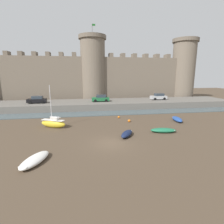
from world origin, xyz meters
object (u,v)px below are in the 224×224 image
at_px(rowboat_near_channel_left, 127,134).
at_px(rowboat_midflat_centre, 35,160).
at_px(mooring_buoy_near_shore, 129,121).
at_px(rowboat_foreground_right, 177,119).
at_px(car_quay_east, 101,98).
at_px(sailboat_midflat_left, 53,123).
at_px(rowboat_near_channel_right, 163,130).
at_px(car_quay_centre_west, 37,100).
at_px(mooring_buoy_off_centre, 119,117).
at_px(car_quay_centre_east, 159,97).

xyz_separation_m(rowboat_near_channel_left, rowboat_midflat_centre, (-9.76, -5.45, -0.03)).
bearing_deg(mooring_buoy_near_shore, rowboat_midflat_centre, -134.22).
bearing_deg(rowboat_foreground_right, car_quay_east, 128.17).
xyz_separation_m(sailboat_midflat_left, mooring_buoy_near_shore, (11.98, 1.18, -0.47)).
bearing_deg(car_quay_east, mooring_buoy_near_shore, -76.38).
relative_size(rowboat_near_channel_right, car_quay_east, 0.88).
height_order(sailboat_midflat_left, rowboat_midflat_centre, sailboat_midflat_left).
bearing_deg(car_quay_centre_west, rowboat_near_channel_left, -52.61).
height_order(rowboat_foreground_right, rowboat_near_channel_left, rowboat_foreground_right).
xyz_separation_m(mooring_buoy_near_shore, car_quay_east, (-3.39, 13.98, 2.07)).
height_order(sailboat_midflat_left, car_quay_centre_west, sailboat_midflat_left).
bearing_deg(rowboat_foreground_right, rowboat_midflat_centre, -150.36).
distance_m(mooring_buoy_off_centre, car_quay_centre_east, 17.62).
bearing_deg(sailboat_midflat_left, rowboat_foreground_right, 1.18).
distance_m(rowboat_midflat_centre, mooring_buoy_off_centre, 18.55).
bearing_deg(mooring_buoy_off_centre, car_quay_centre_east, 42.70).
xyz_separation_m(rowboat_foreground_right, car_quay_east, (-11.59, 14.75, 1.92)).
distance_m(rowboat_near_channel_left, car_quay_centre_west, 25.84).
distance_m(sailboat_midflat_left, rowboat_midflat_centre, 11.01).
bearing_deg(mooring_buoy_off_centre, rowboat_midflat_centre, -125.17).
relative_size(rowboat_near_channel_left, mooring_buoy_near_shore, 6.91).
xyz_separation_m(sailboat_midflat_left, car_quay_centre_west, (-5.77, 14.92, 1.59)).
bearing_deg(car_quay_east, car_quay_centre_east, 3.27).
bearing_deg(mooring_buoy_off_centre, car_quay_centre_west, 146.99).
distance_m(rowboat_foreground_right, rowboat_near_channel_left, 11.91).
bearing_deg(sailboat_midflat_left, car_quay_east, 60.47).
bearing_deg(sailboat_midflat_left, mooring_buoy_off_centre, 21.05).
distance_m(rowboat_foreground_right, car_quay_centre_west, 29.79).
relative_size(rowboat_near_channel_left, rowboat_midflat_centre, 0.78).
bearing_deg(rowboat_near_channel_left, mooring_buoy_near_shore, 72.70).
relative_size(rowboat_near_channel_right, mooring_buoy_near_shore, 8.13).
xyz_separation_m(sailboat_midflat_left, car_quay_east, (8.59, 15.16, 1.59)).
xyz_separation_m(rowboat_near_channel_right, rowboat_near_channel_left, (-5.33, -0.72, 0.04)).
relative_size(rowboat_near_channel_right, car_quay_centre_west, 0.88).
bearing_deg(mooring_buoy_off_centre, sailboat_midflat_left, -158.95).
distance_m(sailboat_midflat_left, mooring_buoy_off_centre, 11.59).
distance_m(rowboat_near_channel_right, car_quay_centre_east, 22.59).
height_order(rowboat_near_channel_left, car_quay_centre_east, car_quay_centre_east).
bearing_deg(rowboat_foreground_right, sailboat_midflat_left, -178.82).
xyz_separation_m(car_quay_east, car_quay_centre_east, (15.07, 0.86, 0.00)).
distance_m(rowboat_near_channel_right, car_quay_centre_west, 28.88).
relative_size(rowboat_foreground_right, mooring_buoy_near_shore, 7.84).
bearing_deg(rowboat_midflat_centre, sailboat_midflat_left, 90.61).
distance_m(rowboat_foreground_right, car_quay_east, 18.86).
bearing_deg(rowboat_midflat_centre, car_quay_centre_east, 48.94).
bearing_deg(rowboat_midflat_centre, rowboat_foreground_right, 29.64).
height_order(mooring_buoy_off_centre, car_quay_centre_east, car_quay_centre_east).
bearing_deg(car_quay_centre_east, rowboat_midflat_centre, -131.06).
bearing_deg(rowboat_near_channel_left, mooring_buoy_off_centre, 84.57).
xyz_separation_m(rowboat_near_channel_right, mooring_buoy_off_centre, (-4.40, 8.99, -0.13)).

